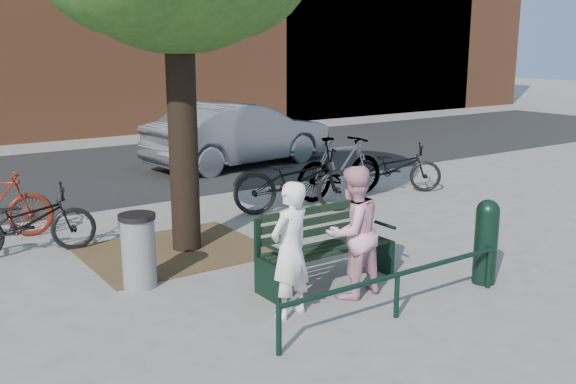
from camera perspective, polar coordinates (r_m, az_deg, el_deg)
ground at (r=7.88m, az=3.45°, el=-8.13°), size 90.00×90.00×0.00m
dirt_pit at (r=9.18m, az=-10.09°, el=-5.17°), size 2.40×2.00×0.02m
road at (r=15.25m, az=-16.57°, el=1.73°), size 40.00×7.00×0.01m
park_bench at (r=7.78m, az=3.14°, el=-4.67°), size 1.74×0.54×0.97m
guard_railing at (r=6.90m, az=9.69°, el=-7.86°), size 3.06×0.06×0.51m
person_left at (r=6.74m, az=0.19°, el=-5.17°), size 0.61×0.48×1.47m
person_right at (r=7.31m, az=5.75°, el=-3.57°), size 0.78×0.63×1.52m
bollard at (r=8.08m, az=17.20°, el=-3.99°), size 0.28×0.28×1.04m
litter_bin at (r=7.84m, az=-13.14°, el=-5.06°), size 0.44×0.44×0.90m
bicycle_a at (r=9.47m, az=-22.20°, el=-2.44°), size 1.90×0.96×0.95m
bicycle_c at (r=10.97m, az=0.75°, el=1.06°), size 2.30×1.59×1.15m
bicycle_d at (r=12.07m, az=4.66°, el=2.20°), size 1.97×0.58×1.18m
bicycle_e at (r=12.82m, az=9.49°, el=2.17°), size 1.81×1.62×0.95m
parked_car at (r=15.34m, az=-4.28°, el=5.14°), size 4.79×2.19×1.52m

